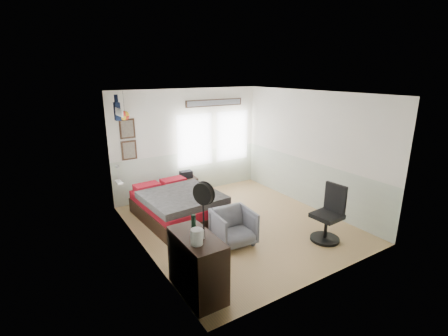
{
  "coord_description": "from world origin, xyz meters",
  "views": [
    {
      "loc": [
        -3.55,
        -5.11,
        3.09
      ],
      "look_at": [
        -0.1,
        0.4,
        1.15
      ],
      "focal_mm": 26.0,
      "sensor_mm": 36.0,
      "label": 1
    }
  ],
  "objects_px": {
    "nightstand": "(186,187)",
    "bed": "(178,206)",
    "task_chair": "(329,218)",
    "armchair": "(234,227)",
    "dresser": "(197,265)"
  },
  "relations": [
    {
      "from": "armchair",
      "to": "bed",
      "type": "bearing_deg",
      "value": 111.89
    },
    {
      "from": "nightstand",
      "to": "bed",
      "type": "bearing_deg",
      "value": -118.86
    },
    {
      "from": "nightstand",
      "to": "task_chair",
      "type": "relative_size",
      "value": 0.46
    },
    {
      "from": "armchair",
      "to": "task_chair",
      "type": "height_order",
      "value": "task_chair"
    },
    {
      "from": "dresser",
      "to": "armchair",
      "type": "relative_size",
      "value": 1.39
    },
    {
      "from": "bed",
      "to": "dresser",
      "type": "relative_size",
      "value": 2.11
    },
    {
      "from": "nightstand",
      "to": "armchair",
      "type": "bearing_deg",
      "value": -91.67
    },
    {
      "from": "bed",
      "to": "nightstand",
      "type": "bearing_deg",
      "value": 52.36
    },
    {
      "from": "bed",
      "to": "nightstand",
      "type": "height_order",
      "value": "bed"
    },
    {
      "from": "bed",
      "to": "task_chair",
      "type": "height_order",
      "value": "task_chair"
    },
    {
      "from": "dresser",
      "to": "nightstand",
      "type": "relative_size",
      "value": 1.99
    },
    {
      "from": "armchair",
      "to": "nightstand",
      "type": "distance_m",
      "value": 2.65
    },
    {
      "from": "task_chair",
      "to": "bed",
      "type": "bearing_deg",
      "value": 126.95
    },
    {
      "from": "dresser",
      "to": "bed",
      "type": "bearing_deg",
      "value": 72.25
    },
    {
      "from": "dresser",
      "to": "armchair",
      "type": "distance_m",
      "value": 1.52
    }
  ]
}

